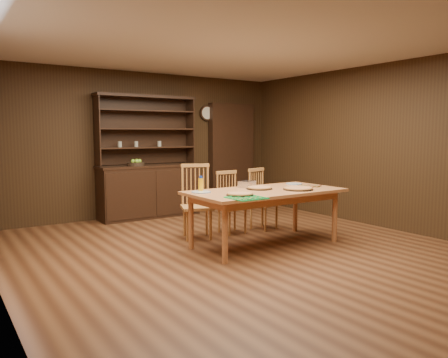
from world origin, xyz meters
TOP-DOWN VIEW (x-y plane):
  - floor at (0.00, 0.00)m, footprint 6.00×6.00m
  - room_shell at (0.00, 0.00)m, footprint 6.00×6.00m
  - china_hutch at (-0.00, 2.75)m, footprint 1.84×0.52m
  - doorway at (1.90, 2.90)m, footprint 1.00×0.18m
  - wall_clock at (1.35, 2.96)m, footprint 0.30×0.05m
  - dining_table at (0.46, 0.02)m, footprint 2.08×1.04m
  - chair_left at (-0.07, 0.95)m, footprint 0.56×0.55m
  - chair_center at (0.50, 0.92)m, footprint 0.39×0.37m
  - chair_right at (1.07, 0.89)m, footprint 0.47×0.46m
  - pizza_left at (-0.12, -0.20)m, footprint 0.34×0.34m
  - pizza_right at (0.84, -0.20)m, footprint 0.40×0.40m
  - pizza_center at (0.45, 0.14)m, footprint 0.35×0.35m
  - cooling_rack at (-0.19, -0.43)m, footprint 0.45×0.45m
  - plate_left at (-0.39, 0.27)m, footprint 0.25×0.25m
  - plate_right at (1.22, 0.28)m, footprint 0.24×0.24m
  - foil_dish at (0.43, 0.39)m, footprint 0.27×0.24m
  - juice_bottle at (-0.35, 0.35)m, footprint 0.06×0.06m
  - pot_holder_a at (1.28, -0.05)m, footprint 0.26×0.26m
  - pot_holder_b at (1.15, -0.02)m, footprint 0.28×0.28m
  - fruit_bowl at (-0.27, 2.69)m, footprint 0.30×0.30m

SIDE VIEW (x-z plane):
  - floor at x=0.00m, z-range 0.00..0.00m
  - chair_center at x=0.50m, z-range 0.03..0.96m
  - chair_right at x=1.07m, z-range 0.03..0.98m
  - chair_left at x=-0.07m, z-range 0.03..1.09m
  - china_hutch at x=0.00m, z-range -0.49..1.68m
  - dining_table at x=0.46m, z-range 0.30..1.05m
  - pot_holder_a at x=1.28m, z-range 0.75..0.76m
  - pot_holder_b at x=1.15m, z-range 0.75..0.77m
  - plate_left at x=-0.39m, z-range 0.75..0.77m
  - plate_right at x=1.22m, z-range 0.75..0.77m
  - cooling_rack at x=-0.19m, z-range 0.75..0.77m
  - pizza_center at x=0.45m, z-range 0.75..0.79m
  - pizza_right at x=0.84m, z-range 0.75..0.79m
  - pizza_left at x=-0.12m, z-range 0.75..0.79m
  - foil_dish at x=0.43m, z-range 0.75..0.84m
  - juice_bottle at x=-0.35m, z-range 0.74..0.95m
  - fruit_bowl at x=-0.27m, z-range 0.92..1.04m
  - doorway at x=1.90m, z-range 0.00..2.10m
  - room_shell at x=0.00m, z-range -1.42..4.58m
  - wall_clock at x=1.35m, z-range 1.75..2.05m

